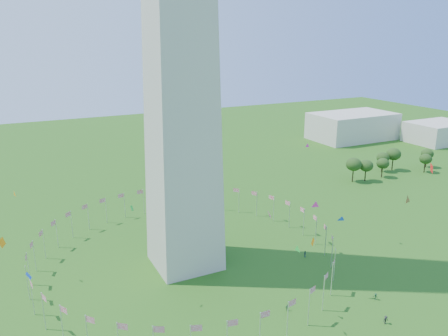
# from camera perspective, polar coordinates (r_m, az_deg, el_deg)

# --- Properties ---
(flag_ring) EXTENTS (80.24, 80.24, 9.00)m
(flag_ring) POSITION_cam_1_polar(r_m,az_deg,el_deg) (122.70, -5.09, -10.40)
(flag_ring) COLOR silver
(flag_ring) RESTS_ON ground
(gov_building_east_a) EXTENTS (50.00, 30.00, 16.00)m
(gov_building_east_a) POSITION_cam_1_polar(r_m,az_deg,el_deg) (281.55, 16.41, 5.28)
(gov_building_east_a) COLOR beige
(gov_building_east_a) RESTS_ON ground
(gov_building_east_b) EXTENTS (35.00, 25.00, 12.00)m
(gov_building_east_b) POSITION_cam_1_polar(r_m,az_deg,el_deg) (291.46, 26.21, 4.21)
(gov_building_east_b) COLOR beige
(gov_building_east_b) RESTS_ON ground
(kites_aloft) EXTENTS (114.07, 72.43, 34.07)m
(kites_aloft) POSITION_cam_1_polar(r_m,az_deg,el_deg) (100.88, 11.45, -5.54)
(kites_aloft) COLOR #CC2699
(kites_aloft) RESTS_ON ground
(tree_line_east) EXTENTS (53.40, 15.19, 10.52)m
(tree_line_east) POSITION_cam_1_polar(r_m,az_deg,el_deg) (212.15, 20.57, 0.42)
(tree_line_east) COLOR #2D531B
(tree_line_east) RESTS_ON ground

